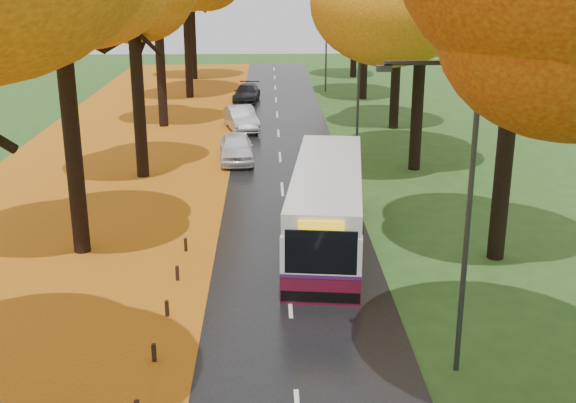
{
  "coord_description": "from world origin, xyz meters",
  "views": [
    {
      "loc": [
        -0.63,
        -8.35,
        9.96
      ],
      "look_at": [
        0.0,
        14.24,
        2.6
      ],
      "focal_mm": 45.0,
      "sensor_mm": 36.0,
      "label": 1
    }
  ],
  "objects_px": {
    "car_dark": "(247,93)",
    "streetlamp_mid": "(354,71)",
    "car_white": "(236,148)",
    "bus": "(327,204)",
    "streetlamp_far": "(323,34)",
    "car_silver": "(241,118)",
    "streetlamp_near": "(460,197)"
  },
  "relations": [
    {
      "from": "car_white",
      "to": "streetlamp_far",
      "type": "bearing_deg",
      "value": 70.63
    },
    {
      "from": "bus",
      "to": "car_silver",
      "type": "bearing_deg",
      "value": 107.68
    },
    {
      "from": "bus",
      "to": "car_dark",
      "type": "height_order",
      "value": "bus"
    },
    {
      "from": "streetlamp_near",
      "to": "car_silver",
      "type": "relative_size",
      "value": 1.76
    },
    {
      "from": "streetlamp_far",
      "to": "bus",
      "type": "distance_m",
      "value": 35.07
    },
    {
      "from": "streetlamp_mid",
      "to": "streetlamp_far",
      "type": "bearing_deg",
      "value": 90.0
    },
    {
      "from": "bus",
      "to": "streetlamp_near",
      "type": "bearing_deg",
      "value": -68.73
    },
    {
      "from": "bus",
      "to": "car_dark",
      "type": "relative_size",
      "value": 2.5
    },
    {
      "from": "car_white",
      "to": "car_silver",
      "type": "bearing_deg",
      "value": 86.07
    },
    {
      "from": "streetlamp_far",
      "to": "car_white",
      "type": "bearing_deg",
      "value": -105.44
    },
    {
      "from": "streetlamp_mid",
      "to": "car_dark",
      "type": "bearing_deg",
      "value": 109.72
    },
    {
      "from": "bus",
      "to": "car_white",
      "type": "bearing_deg",
      "value": 114.51
    },
    {
      "from": "streetlamp_near",
      "to": "car_white",
      "type": "xyz_separation_m",
      "value": [
        -6.3,
        21.2,
        -3.92
      ]
    },
    {
      "from": "streetlamp_far",
      "to": "car_silver",
      "type": "xyz_separation_m",
      "value": [
        -6.3,
        -14.99,
        -3.93
      ]
    },
    {
      "from": "car_white",
      "to": "car_dark",
      "type": "relative_size",
      "value": 0.98
    },
    {
      "from": "streetlamp_mid",
      "to": "bus",
      "type": "relative_size",
      "value": 0.71
    },
    {
      "from": "streetlamp_mid",
      "to": "streetlamp_far",
      "type": "distance_m",
      "value": 22.0
    },
    {
      "from": "streetlamp_near",
      "to": "car_dark",
      "type": "xyz_separation_m",
      "value": [
        -6.24,
        39.4,
        -4.02
      ]
    },
    {
      "from": "streetlamp_near",
      "to": "car_dark",
      "type": "bearing_deg",
      "value": 98.99
    },
    {
      "from": "streetlamp_near",
      "to": "car_dark",
      "type": "height_order",
      "value": "streetlamp_near"
    },
    {
      "from": "car_silver",
      "to": "streetlamp_near",
      "type": "bearing_deg",
      "value": -90.87
    },
    {
      "from": "bus",
      "to": "car_dark",
      "type": "xyz_separation_m",
      "value": [
        -3.83,
        30.24,
        -0.86
      ]
    },
    {
      "from": "streetlamp_mid",
      "to": "car_white",
      "type": "height_order",
      "value": "streetlamp_mid"
    },
    {
      "from": "bus",
      "to": "car_white",
      "type": "relative_size",
      "value": 2.55
    },
    {
      "from": "streetlamp_near",
      "to": "car_white",
      "type": "bearing_deg",
      "value": 106.54
    },
    {
      "from": "car_dark",
      "to": "bus",
      "type": "bearing_deg",
      "value": -77.56
    },
    {
      "from": "car_dark",
      "to": "car_white",
      "type": "bearing_deg",
      "value": -84.97
    },
    {
      "from": "car_white",
      "to": "car_dark",
      "type": "bearing_deg",
      "value": 85.88
    },
    {
      "from": "streetlamp_near",
      "to": "streetlamp_mid",
      "type": "height_order",
      "value": "same"
    },
    {
      "from": "bus",
      "to": "car_silver",
      "type": "height_order",
      "value": "bus"
    },
    {
      "from": "streetlamp_near",
      "to": "bus",
      "type": "height_order",
      "value": "streetlamp_near"
    },
    {
      "from": "car_dark",
      "to": "streetlamp_mid",
      "type": "bearing_deg",
      "value": -65.06
    }
  ]
}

